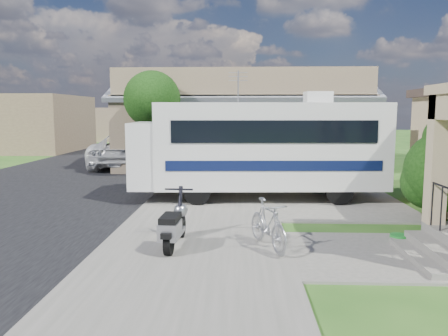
{
  "coord_description": "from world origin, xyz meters",
  "views": [
    {
      "loc": [
        -0.01,
        -9.51,
        2.86
      ],
      "look_at": [
        -0.5,
        2.5,
        1.3
      ],
      "focal_mm": 35.0,
      "sensor_mm": 36.0,
      "label": 1
    }
  ],
  "objects_px": {
    "scooter": "(174,226)",
    "garden_hose": "(399,240)",
    "shrub": "(448,167)",
    "van": "(149,142)",
    "pickup_truck": "(128,150)",
    "bicycle": "(268,227)",
    "motorhome": "(260,146)"
  },
  "relations": [
    {
      "from": "scooter",
      "to": "garden_hose",
      "type": "relative_size",
      "value": 4.51
    },
    {
      "from": "shrub",
      "to": "scooter",
      "type": "height_order",
      "value": "shrub"
    },
    {
      "from": "shrub",
      "to": "garden_hose",
      "type": "height_order",
      "value": "shrub"
    },
    {
      "from": "shrub",
      "to": "van",
      "type": "distance_m",
      "value": 21.64
    },
    {
      "from": "pickup_truck",
      "to": "van",
      "type": "bearing_deg",
      "value": -89.38
    },
    {
      "from": "shrub",
      "to": "bicycle",
      "type": "distance_m",
      "value": 5.48
    },
    {
      "from": "motorhome",
      "to": "shrub",
      "type": "distance_m",
      "value": 5.5
    },
    {
      "from": "bicycle",
      "to": "pickup_truck",
      "type": "height_order",
      "value": "pickup_truck"
    },
    {
      "from": "bicycle",
      "to": "garden_hose",
      "type": "xyz_separation_m",
      "value": [
        2.89,
        0.61,
        -0.42
      ]
    },
    {
      "from": "motorhome",
      "to": "pickup_truck",
      "type": "relative_size",
      "value": 1.3
    },
    {
      "from": "bicycle",
      "to": "van",
      "type": "relative_size",
      "value": 0.31
    },
    {
      "from": "bicycle",
      "to": "garden_hose",
      "type": "relative_size",
      "value": 4.3
    },
    {
      "from": "scooter",
      "to": "pickup_truck",
      "type": "relative_size",
      "value": 0.28
    },
    {
      "from": "van",
      "to": "scooter",
      "type": "bearing_deg",
      "value": -88.56
    },
    {
      "from": "motorhome",
      "to": "van",
      "type": "height_order",
      "value": "motorhome"
    },
    {
      "from": "bicycle",
      "to": "garden_hose",
      "type": "bearing_deg",
      "value": -9.61
    },
    {
      "from": "scooter",
      "to": "bicycle",
      "type": "xyz_separation_m",
      "value": [
        1.94,
        0.02,
        -0.01
      ]
    },
    {
      "from": "motorhome",
      "to": "bicycle",
      "type": "xyz_separation_m",
      "value": [
        -0.05,
        -5.42,
        -1.25
      ]
    },
    {
      "from": "motorhome",
      "to": "scooter",
      "type": "height_order",
      "value": "motorhome"
    },
    {
      "from": "pickup_truck",
      "to": "garden_hose",
      "type": "height_order",
      "value": "pickup_truck"
    },
    {
      "from": "pickup_truck",
      "to": "shrub",
      "type": "bearing_deg",
      "value": 132.32
    },
    {
      "from": "pickup_truck",
      "to": "motorhome",
      "type": "bearing_deg",
      "value": 125.31
    },
    {
      "from": "van",
      "to": "garden_hose",
      "type": "relative_size",
      "value": 13.95
    },
    {
      "from": "pickup_truck",
      "to": "garden_hose",
      "type": "relative_size",
      "value": 15.97
    },
    {
      "from": "motorhome",
      "to": "scooter",
      "type": "xyz_separation_m",
      "value": [
        -1.99,
        -5.44,
        -1.24
      ]
    },
    {
      "from": "shrub",
      "to": "van",
      "type": "height_order",
      "value": "shrub"
    },
    {
      "from": "shrub",
      "to": "van",
      "type": "xyz_separation_m",
      "value": [
        -11.65,
        18.23,
        -0.65
      ]
    },
    {
      "from": "motorhome",
      "to": "shrub",
      "type": "relative_size",
      "value": 2.88
    },
    {
      "from": "shrub",
      "to": "pickup_truck",
      "type": "height_order",
      "value": "shrub"
    },
    {
      "from": "bicycle",
      "to": "pickup_truck",
      "type": "distance_m",
      "value": 15.21
    },
    {
      "from": "bicycle",
      "to": "pickup_truck",
      "type": "relative_size",
      "value": 0.27
    },
    {
      "from": "shrub",
      "to": "garden_hose",
      "type": "relative_size",
      "value": 7.19
    }
  ]
}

